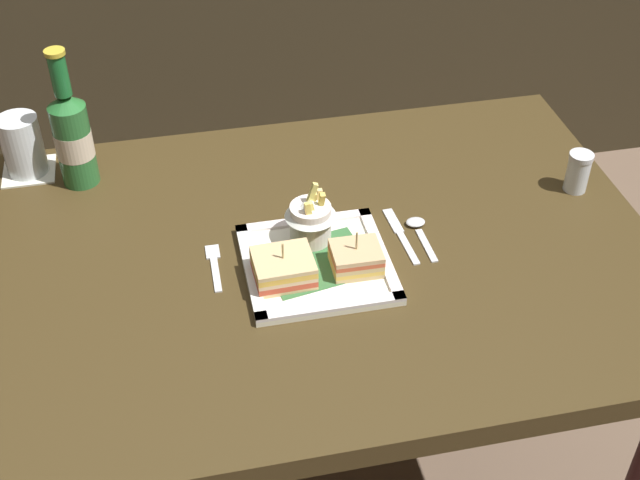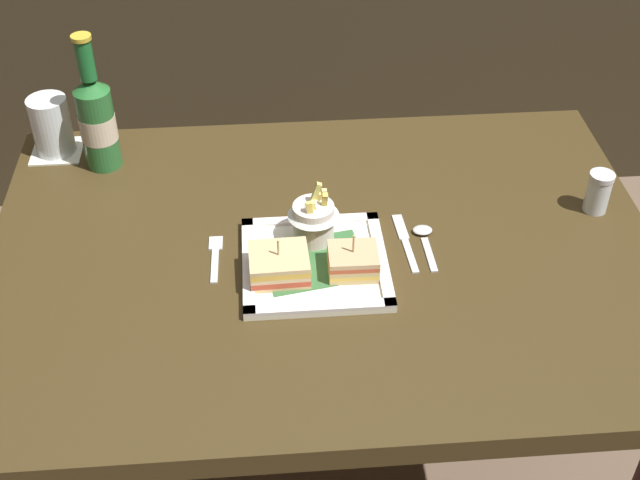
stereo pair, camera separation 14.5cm
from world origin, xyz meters
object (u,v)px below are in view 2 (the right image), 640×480
at_px(square_plate, 315,264).
at_px(spoon, 424,236).
at_px(water_glass, 52,129).
at_px(fork, 215,256).
at_px(dining_table, 325,294).
at_px(knife, 405,240).
at_px(sandwich_half_right, 353,261).
at_px(beer_bottle, 97,119).
at_px(salt_shaker, 598,194).
at_px(fries_cup, 314,216).
at_px(sandwich_half_left, 279,265).

bearing_deg(square_plate, spoon, 17.00).
xyz_separation_m(water_glass, fork, (0.33, -0.35, -0.05)).
relative_size(dining_table, knife, 7.33).
distance_m(sandwich_half_right, beer_bottle, 0.59).
relative_size(spoon, salt_shaker, 1.52).
bearing_deg(square_plate, beer_bottle, 138.87).
relative_size(sandwich_half_right, fries_cup, 0.74).
xyz_separation_m(knife, salt_shaker, (0.37, 0.06, 0.03)).
xyz_separation_m(dining_table, sandwich_half_left, (-0.08, -0.07, 0.14)).
bearing_deg(dining_table, water_glass, 145.78).
height_order(beer_bottle, knife, beer_bottle).
xyz_separation_m(sandwich_half_left, fries_cup, (0.06, 0.09, 0.03)).
bearing_deg(sandwich_half_left, fries_cup, 54.40).
bearing_deg(beer_bottle, fries_cup, -35.36).
distance_m(dining_table, sandwich_half_right, 0.16).
relative_size(beer_bottle, knife, 1.72).
bearing_deg(fork, salt_shaker, 6.36).
xyz_separation_m(square_plate, sandwich_half_left, (-0.06, -0.03, 0.03)).
distance_m(square_plate, spoon, 0.21).
bearing_deg(square_plate, knife, 19.11).
height_order(sandwich_half_right, fork, sandwich_half_right).
bearing_deg(square_plate, sandwich_half_right, -23.78).
height_order(sandwich_half_right, beer_bottle, beer_bottle).
distance_m(fries_cup, fork, 0.18).
distance_m(dining_table, square_plate, 0.12).
xyz_separation_m(dining_table, spoon, (0.18, 0.02, 0.11)).
distance_m(square_plate, fork, 0.18).
relative_size(square_plate, salt_shaker, 3.07).
height_order(square_plate, fries_cup, fries_cup).
distance_m(fries_cup, spoon, 0.21).
height_order(beer_bottle, spoon, beer_bottle).
relative_size(sandwich_half_left, spoon, 0.83).
distance_m(beer_bottle, water_glass, 0.12).
height_order(square_plate, water_glass, water_glass).
bearing_deg(square_plate, water_glass, 141.39).
bearing_deg(fork, sandwich_half_left, -32.13).
bearing_deg(sandwich_half_right, sandwich_half_left, 180.00).
relative_size(fries_cup, salt_shaker, 1.42).
height_order(sandwich_half_right, knife, sandwich_half_right).
distance_m(fries_cup, salt_shaker, 0.53).
relative_size(fork, salt_shaker, 1.52).
bearing_deg(fries_cup, square_plate, -92.31).
bearing_deg(spoon, sandwich_half_right, -147.36).
relative_size(dining_table, sandwich_half_right, 14.08).
bearing_deg(knife, salt_shaker, 9.67).
bearing_deg(water_glass, sandwich_half_right, -37.20).
relative_size(fries_cup, water_glass, 0.97).
height_order(fries_cup, beer_bottle, beer_bottle).
bearing_deg(fries_cup, spoon, -0.46).
xyz_separation_m(beer_bottle, fork, (0.22, -0.30, -0.10)).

